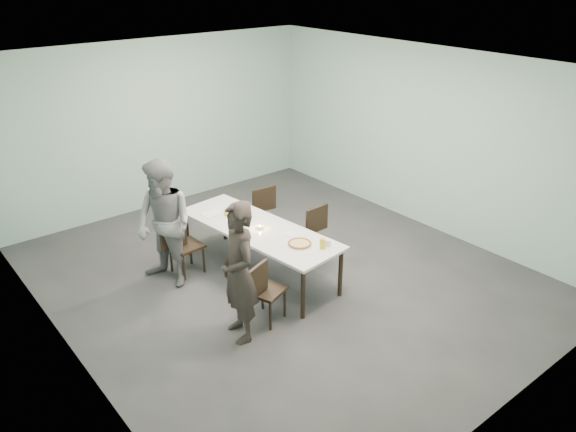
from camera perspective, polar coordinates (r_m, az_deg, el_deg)
ground at (r=8.24m, az=-0.60°, el=-6.02°), size 7.00×7.00×0.00m
room_shell at (r=7.41m, az=-0.66°, el=7.56°), size 6.02×7.02×3.01m
table at (r=7.96m, az=-3.04°, el=-1.53°), size 1.19×2.68×0.75m
chair_near_left at (r=6.99m, az=-2.62°, el=-7.35°), size 0.65×0.54×0.87m
chair_far_left at (r=8.18m, az=-10.80°, el=-2.72°), size 0.62×0.45×0.87m
chair_near_right at (r=8.37m, az=2.38°, el=-1.59°), size 0.62×0.43×0.87m
chair_far_right at (r=9.08m, az=-3.02°, el=0.60°), size 0.64×0.47×0.87m
diner_near at (r=6.59m, az=-5.03°, el=-5.75°), size 0.56×0.72×1.76m
diner_far at (r=7.83m, az=-12.46°, el=-0.85°), size 0.90×1.03×1.81m
pizza at (r=7.44m, az=1.19°, el=-2.83°), size 0.34×0.34×0.04m
side_plate at (r=7.73m, az=0.27°, el=-1.82°), size 0.18×0.18×0.01m
beer_glass at (r=7.33m, az=3.53°, el=-2.82°), size 0.08×0.08×0.15m
water_tumbler at (r=7.42m, az=4.07°, el=-2.74°), size 0.08×0.08×0.09m
tealight at (r=7.88m, az=-2.88°, el=-1.18°), size 0.06×0.06×0.05m
amber_tumbler at (r=8.33m, az=-6.30°, el=0.32°), size 0.07×0.07×0.08m
menu at (r=8.43m, az=-7.76°, el=0.27°), size 0.32×0.25×0.01m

